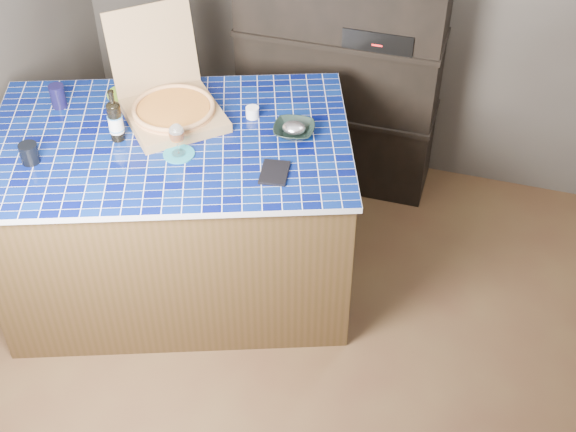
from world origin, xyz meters
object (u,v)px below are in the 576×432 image
(pizza_box, at_px, (172,105))
(wine_glass, at_px, (177,134))
(dvd_case, at_px, (274,172))
(mead_bottle, at_px, (115,120))
(bowl, at_px, (294,130))
(kitchen_island, at_px, (178,213))

(pizza_box, distance_m, wine_glass, 0.33)
(wine_glass, xyz_separation_m, dvd_case, (0.49, -0.01, -0.12))
(dvd_case, bearing_deg, wine_glass, 170.69)
(mead_bottle, distance_m, dvd_case, 0.83)
(dvd_case, distance_m, bowl, 0.33)
(kitchen_island, height_order, dvd_case, dvd_case)
(mead_bottle, xyz_separation_m, bowl, (0.83, 0.28, -0.08))
(pizza_box, xyz_separation_m, bowl, (0.64, 0.03, -0.04))
(wine_glass, bearing_deg, mead_bottle, 174.06)
(pizza_box, relative_size, mead_bottle, 2.55)
(pizza_box, relative_size, wine_glass, 4.17)
(dvd_case, bearing_deg, kitchen_island, 160.59)
(bowl, bearing_deg, pizza_box, -177.36)
(wine_glass, relative_size, dvd_case, 0.96)
(wine_glass, bearing_deg, kitchen_island, 132.65)
(kitchen_island, xyz_separation_m, wine_glass, (0.10, -0.11, 0.62))
(kitchen_island, height_order, mead_bottle, mead_bottle)
(mead_bottle, bearing_deg, wine_glass, -5.94)
(wine_glass, bearing_deg, pizza_box, 117.69)
(pizza_box, bearing_deg, bowl, -38.90)
(pizza_box, bearing_deg, kitchen_island, -115.24)
(dvd_case, relative_size, bowl, 0.87)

